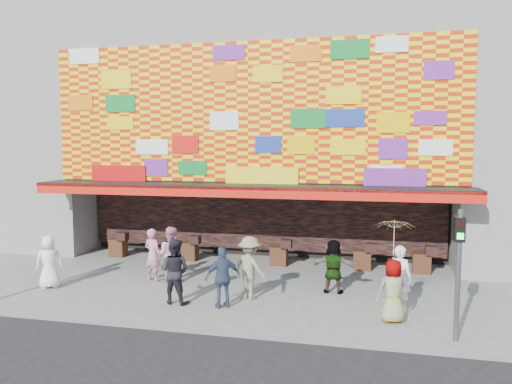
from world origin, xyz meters
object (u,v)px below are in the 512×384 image
Objects in this scene: ped_d at (250,268)px; ped_e at (223,277)px; signal_right at (459,260)px; ped_a at (49,262)px; ped_h at (399,278)px; ped_c at (175,271)px; ped_f at (333,266)px; ped_i at (170,254)px; parasol at (394,238)px; ped_b at (153,255)px; ped_g at (393,291)px.

ped_d is 1.08× the size of ped_e.
ped_d reaches higher than ped_e.
ped_d is 1.07m from ped_e.
ped_a is (-11.58, 1.60, -1.03)m from signal_right.
ped_c is at bearing 30.53° from ped_h.
ped_f is at bearing 160.71° from ped_a.
signal_right is 1.66× the size of ped_d.
ped_c is 1.44m from ped_e.
ped_a is 0.93× the size of ped_h.
ped_a is 0.98× the size of ped_e.
ped_i is (-0.98, 2.04, -0.01)m from ped_c.
parasol is (3.93, -1.04, 1.24)m from ped_d.
signal_right reaches higher than ped_e.
ped_h is at bearing 148.13° from ped_f.
signal_right is 2.41m from ped_h.
signal_right reaches higher than ped_a.
ped_d is (3.53, -1.12, 0.04)m from ped_b.
signal_right is 1.82× the size of ped_a.
ped_i is 7.33m from parasol.
ped_e is at bearing 163.15° from ped_b.
signal_right is 1.88× the size of ped_g.
parasol is (-0.20, -0.97, 1.26)m from ped_h.
ped_b is at bearing 6.73° from ped_i.
parasol is at bearing -178.74° from ped_b.
ped_a is at bearing -22.46° from ped_g.
ped_e is 0.93× the size of ped_i.
parasol is at bearing -169.61° from ped_d.
signal_right is at bearing 127.38° from ped_g.
ped_c is at bearing 48.99° from ped_d.
signal_right reaches higher than ped_b.
ped_d is at bearing 27.85° from ped_f.
ped_f is at bearing -10.21° from ped_h.
ped_h is (-1.15, 1.88, -0.97)m from signal_right.
ped_c reaches higher than ped_e.
ped_h is (7.66, -1.20, 0.02)m from ped_b.
ped_b is 5.83m from ped_f.
ped_g is 1.35m from parasol.
ped_i is at bearing 159.09° from signal_right.
ped_f reaches higher than ped_g.
ped_d reaches higher than ped_f.
ped_a is 4.38m from ped_c.
ped_g is 0.90× the size of ped_h.
ped_f is 2.72m from ped_g.
ped_b is at bearing 14.30° from ped_h.
ped_b is at bearing -34.80° from ped_g.
ped_f is (2.82, 2.06, -0.03)m from ped_e.
ped_d reaches higher than ped_i.
ped_e is 0.91× the size of parasol.
ped_b is 0.95× the size of ped_d.
signal_right is at bearing -175.06° from ped_d.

